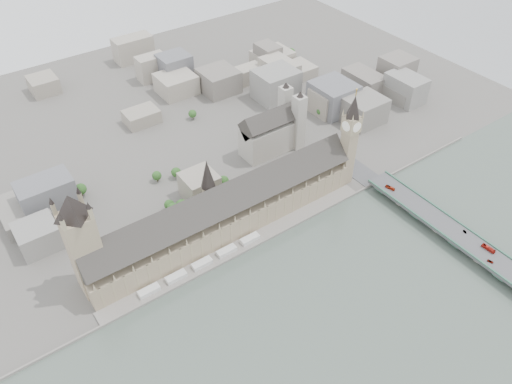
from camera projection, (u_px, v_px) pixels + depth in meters
ground at (237, 242)px, 450.77m from camera, size 900.00×900.00×0.00m
river_thames at (367, 383)px, 349.35m from camera, size 600.00×600.00×0.00m
embankment_wall at (246, 251)px, 440.56m from camera, size 600.00×1.50×3.00m
river_terrace at (241, 246)px, 445.50m from camera, size 270.00×15.00×2.00m
terrace_tents at (202, 263)px, 426.39m from camera, size 118.00×7.00×4.00m
palace_of_westminster at (224, 212)px, 447.95m from camera, size 265.00×40.73×55.44m
elizabeth_tower at (350, 134)px, 477.71m from camera, size 17.00×17.00×107.50m
victoria_tower at (82, 240)px, 377.24m from camera, size 30.00×30.00×100.00m
central_tower at (208, 182)px, 424.32m from camera, size 13.00×13.00×48.00m
westminster_bridge at (433, 221)px, 464.29m from camera, size 25.00×325.00×10.25m
bridge_parapets at (475, 245)px, 433.19m from camera, size 25.00×235.00×1.15m
westminster_abbey at (272, 131)px, 541.06m from camera, size 68.00×36.00×64.00m
city_skyline_inland at (121, 107)px, 588.86m from camera, size 720.00×360.00×38.00m
park_trees at (193, 204)px, 478.35m from camera, size 110.00×30.00×15.00m
red_bus_north at (390, 188)px, 489.81m from camera, size 4.67×10.10×2.74m
red_bus_south at (488, 248)px, 428.80m from camera, size 3.64×12.37×3.40m
car_silver at (465, 232)px, 445.41m from camera, size 2.74×4.30×1.34m
car_grey at (490, 261)px, 419.04m from camera, size 3.62×5.51×1.41m
car_approach at (352, 155)px, 531.85m from camera, size 2.79×5.30×1.47m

